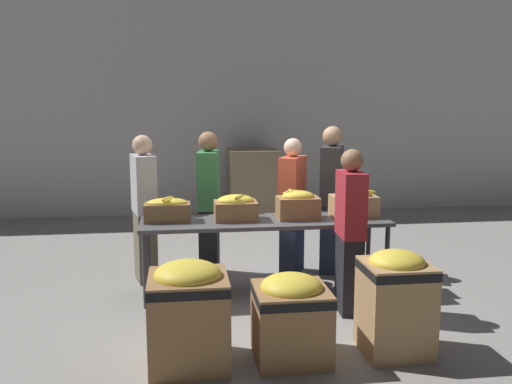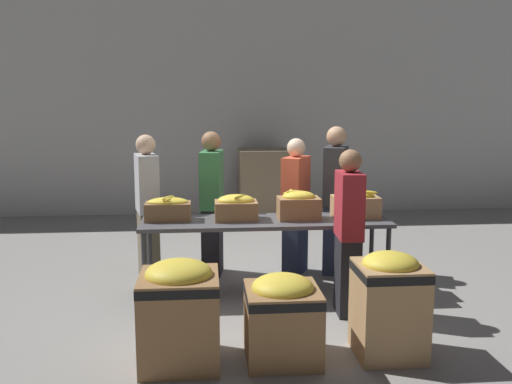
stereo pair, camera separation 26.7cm
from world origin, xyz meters
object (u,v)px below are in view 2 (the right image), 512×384
banana_box_1 (236,207)px  donation_bin_2 (389,301)px  sorting_table (265,225)px  donation_bin_1 (282,315)px  donation_bin_0 (179,309)px  banana_box_2 (299,205)px  volunteer_1 (335,201)px  banana_box_3 (356,204)px  volunteer_2 (212,204)px  volunteer_3 (349,234)px  banana_box_0 (168,209)px  volunteer_0 (296,207)px  pallet_stack_0 (263,185)px  volunteer_4 (148,208)px

banana_box_1 → donation_bin_2: (1.14, -1.61, -0.48)m
sorting_table → donation_bin_1: bearing=-91.0°
donation_bin_0 → donation_bin_2: bearing=0.0°
sorting_table → banana_box_2: (0.35, 0.01, 0.21)m
volunteer_1 → donation_bin_0: (-1.74, -2.28, -0.43)m
sorting_table → banana_box_3: (0.98, 0.04, 0.20)m
volunteer_2 → sorting_table: bearing=45.6°
banana_box_2 → volunteer_3: (0.38, -0.66, -0.16)m
banana_box_3 → donation_bin_0: 2.49m
banana_box_0 → donation_bin_1: (0.99, -1.64, -0.56)m
banana_box_3 → volunteer_0: volunteer_0 is taller
volunteer_2 → donation_bin_2: (1.39, -2.32, -0.39)m
volunteer_2 → pallet_stack_0: size_ratio=1.39×
banana_box_2 → donation_bin_0: size_ratio=0.52×
volunteer_4 → volunteer_0: bearing=79.2°
banana_box_2 → donation_bin_0: bearing=-126.8°
sorting_table → banana_box_0: size_ratio=5.51×
banana_box_0 → volunteer_2: (0.47, 0.68, -0.09)m
banana_box_1 → volunteer_4: size_ratio=0.27×
volunteer_0 → donation_bin_1: volunteer_0 is taller
volunteer_0 → donation_bin_1: 2.36m
banana_box_2 → volunteer_2: 1.17m
volunteer_1 → volunteer_2: volunteer_1 is taller
banana_box_0 → volunteer_3: bearing=-22.0°
banana_box_3 → volunteer_1: size_ratio=0.28×
sorting_table → pallet_stack_0: 3.81m
banana_box_3 → volunteer_3: (-0.25, -0.69, -0.16)m
banana_box_3 → pallet_stack_0: pallet_stack_0 is taller
volunteer_0 → donation_bin_0: volunteer_0 is taller
pallet_stack_0 → banana_box_3: bearing=-80.7°
banana_box_2 → pallet_stack_0: (0.01, 3.78, -0.36)m
sorting_table → banana_box_0: bearing=176.8°
banana_box_1 → banana_box_2: (0.66, -0.02, 0.02)m
pallet_stack_0 → banana_box_2: bearing=-90.2°
banana_box_2 → banana_box_3: (0.63, 0.04, -0.01)m
volunteer_1 → pallet_stack_0: size_ratio=1.44×
banana_box_3 → donation_bin_2: 1.71m
donation_bin_2 → volunteer_0: bearing=100.0°
sorting_table → volunteer_2: volunteer_2 is taller
sorting_table → volunteer_4: volunteer_4 is taller
banana_box_1 → banana_box_3: bearing=0.7°
banana_box_2 → volunteer_4: size_ratio=0.26×
volunteer_2 → pallet_stack_0: volunteer_2 is taller
donation_bin_1 → volunteer_1: bearing=67.7°
banana_box_0 → donation_bin_0: bearing=-83.7°
sorting_table → banana_box_1: 0.36m
banana_box_1 → banana_box_2: 0.66m
banana_box_1 → volunteer_0: size_ratio=0.27×
volunteer_4 → pallet_stack_0: volunteer_4 is taller
banana_box_2 → pallet_stack_0: size_ratio=0.36×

